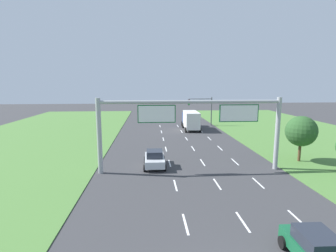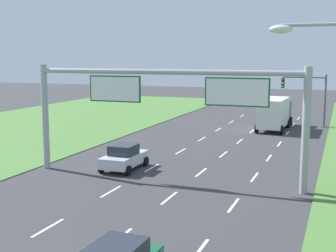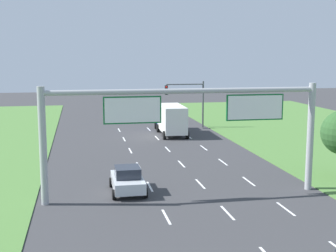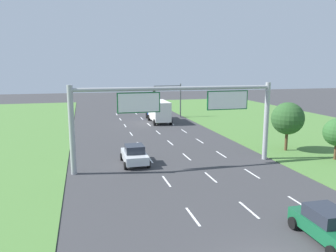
# 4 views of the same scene
# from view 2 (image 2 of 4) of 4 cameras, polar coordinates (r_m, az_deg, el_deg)

# --- Properties ---
(lane_dashes_inner_left) EXTENTS (0.14, 68.40, 0.01)m
(lane_dashes_inner_left) POSITION_cam_2_polar(r_m,az_deg,el_deg) (29.30, -4.25, -6.40)
(lane_dashes_inner_left) COLOR white
(lane_dashes_inner_left) RESTS_ON ground_plane
(lane_dashes_inner_right) EXTENTS (0.14, 68.40, 0.01)m
(lane_dashes_inner_right) POSITION_cam_2_polar(r_m,az_deg,el_deg) (28.06, 2.31, -7.06)
(lane_dashes_inner_right) COLOR white
(lane_dashes_inner_right) RESTS_ON ground_plane
(lane_dashes_slip) EXTENTS (0.14, 68.40, 0.01)m
(lane_dashes_slip) POSITION_cam_2_polar(r_m,az_deg,el_deg) (27.21, 9.38, -7.66)
(lane_dashes_slip) COLOR white
(lane_dashes_slip) RESTS_ON ground_plane
(car_lead_silver) EXTENTS (2.18, 3.92, 1.69)m
(car_lead_silver) POSITION_cam_2_polar(r_m,az_deg,el_deg) (31.52, -5.38, -3.81)
(car_lead_silver) COLOR silver
(car_lead_silver) RESTS_ON ground_plane
(box_truck) EXTENTS (2.84, 8.27, 3.27)m
(box_truck) POSITION_cam_2_polar(r_m,az_deg,el_deg) (49.73, 12.91, 1.63)
(box_truck) COLOR navy
(box_truck) RESTS_ON ground_plane
(sign_gantry) EXTENTS (17.24, 0.44, 7.00)m
(sign_gantry) POSITION_cam_2_polar(r_m,az_deg,el_deg) (28.10, -0.33, 3.16)
(sign_gantry) COLOR #9EA0A5
(sign_gantry) RESTS_ON ground_plane
(traffic_light_mast) EXTENTS (4.76, 0.49, 5.60)m
(traffic_light_mast) POSITION_cam_2_polar(r_m,az_deg,el_deg) (53.11, 16.56, 4.20)
(traffic_light_mast) COLOR #47494F
(traffic_light_mast) RESTS_ON ground_plane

